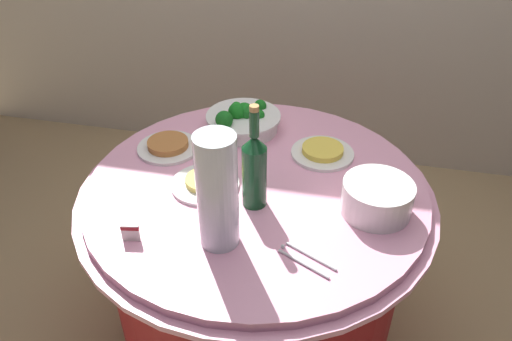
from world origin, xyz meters
TOP-DOWN VIEW (x-y plane):
  - ground_plane at (0.00, 0.00)m, footprint 6.00×6.00m
  - buffet_table at (0.00, 0.00)m, footprint 1.16×1.16m
  - broccoli_bowl at (-0.12, 0.32)m, footprint 0.28×0.28m
  - plate_stack at (0.38, -0.06)m, footprint 0.21×0.21m
  - wine_bottle at (0.02, -0.10)m, footprint 0.07×0.07m
  - decorative_fruit_vase at (-0.04, -0.28)m, footprint 0.11×0.11m
  - serving_tongs at (0.20, -0.31)m, footprint 0.16×0.11m
  - food_plate_fried_egg at (0.19, 0.21)m, footprint 0.22×0.22m
  - food_plate_noodles at (-0.16, -0.05)m, footprint 0.22×0.22m
  - food_plate_peanuts at (-0.35, 0.13)m, footprint 0.22×0.22m
  - label_placard_front at (-0.28, -0.34)m, footprint 0.05×0.02m

SIDE VIEW (x-z plane):
  - ground_plane at x=0.00m, z-range 0.00..0.00m
  - buffet_table at x=0.00m, z-range 0.01..0.75m
  - serving_tongs at x=0.20m, z-range 0.74..0.75m
  - food_plate_noodles at x=-0.16m, z-range 0.74..0.77m
  - food_plate_fried_egg at x=0.19m, z-range 0.74..0.77m
  - food_plate_peanuts at x=-0.35m, z-range 0.74..0.77m
  - label_placard_front at x=-0.28m, z-range 0.74..0.80m
  - broccoli_bowl at x=-0.12m, z-range 0.73..0.84m
  - plate_stack at x=0.38m, z-range 0.74..0.84m
  - wine_bottle at x=0.02m, z-range 0.70..1.04m
  - decorative_fruit_vase at x=-0.04m, z-range 0.72..1.06m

